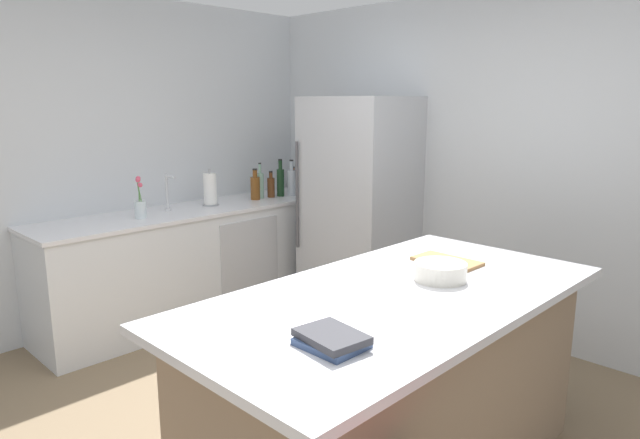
% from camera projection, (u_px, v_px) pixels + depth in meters
% --- Properties ---
extents(wall_rear, '(6.00, 0.10, 2.60)m').
position_uv_depth(wall_rear, '(514.00, 168.00, 4.13)').
color(wall_rear, silver).
rests_on(wall_rear, ground_plane).
extents(wall_left, '(0.10, 6.00, 2.60)m').
position_uv_depth(wall_left, '(73.00, 166.00, 4.25)').
color(wall_left, silver).
rests_on(wall_left, ground_plane).
extents(counter_run_left, '(0.68, 2.63, 0.92)m').
position_uv_depth(counter_run_left, '(196.00, 261.00, 4.72)').
color(counter_run_left, silver).
rests_on(counter_run_left, ground_plane).
extents(kitchen_island, '(1.07, 2.12, 0.93)m').
position_uv_depth(kitchen_island, '(394.00, 385.00, 2.63)').
color(kitchen_island, '#8E755B').
rests_on(kitchen_island, ground_plane).
extents(refrigerator, '(0.85, 0.71, 1.82)m').
position_uv_depth(refrigerator, '(359.00, 206.00, 4.75)').
color(refrigerator, '#B7BABF').
rests_on(refrigerator, ground_plane).
extents(sink_faucet, '(0.15, 0.05, 0.30)m').
position_uv_depth(sink_faucet, '(168.00, 192.00, 4.49)').
color(sink_faucet, silver).
rests_on(sink_faucet, counter_run_left).
extents(flower_vase, '(0.09, 0.09, 0.32)m').
position_uv_depth(flower_vase, '(140.00, 206.00, 4.21)').
color(flower_vase, silver).
rests_on(flower_vase, counter_run_left).
extents(paper_towel_roll, '(0.14, 0.14, 0.31)m').
position_uv_depth(paper_towel_roll, '(210.00, 190.00, 4.74)').
color(paper_towel_roll, gray).
rests_on(paper_towel_roll, counter_run_left).
extents(olive_oil_bottle, '(0.05, 0.05, 0.32)m').
position_uv_depth(olive_oil_bottle, '(300.00, 179.00, 5.43)').
color(olive_oil_bottle, olive).
rests_on(olive_oil_bottle, counter_run_left).
extents(vinegar_bottle, '(0.06, 0.06, 0.26)m').
position_uv_depth(vinegar_bottle, '(294.00, 183.00, 5.35)').
color(vinegar_bottle, '#994C23').
rests_on(vinegar_bottle, counter_run_left).
extents(soda_bottle, '(0.08, 0.08, 0.34)m').
position_uv_depth(soda_bottle, '(292.00, 181.00, 5.24)').
color(soda_bottle, silver).
rests_on(soda_bottle, counter_run_left).
extents(wine_bottle, '(0.07, 0.07, 0.35)m').
position_uv_depth(wine_bottle, '(280.00, 181.00, 5.20)').
color(wine_bottle, '#19381E').
rests_on(wine_bottle, counter_run_left).
extents(syrup_bottle, '(0.07, 0.07, 0.24)m').
position_uv_depth(syrup_bottle, '(271.00, 187.00, 5.15)').
color(syrup_bottle, '#5B3319').
rests_on(syrup_bottle, counter_run_left).
extents(gin_bottle, '(0.07, 0.07, 0.32)m').
position_uv_depth(gin_bottle, '(260.00, 185.00, 5.10)').
color(gin_bottle, '#8CB79E').
rests_on(gin_bottle, counter_run_left).
extents(whiskey_bottle, '(0.08, 0.08, 0.28)m').
position_uv_depth(whiskey_bottle, '(255.00, 187.00, 5.02)').
color(whiskey_bottle, brown).
rests_on(whiskey_bottle, counter_run_left).
extents(cookbook_stack, '(0.26, 0.21, 0.05)m').
position_uv_depth(cookbook_stack, '(332.00, 339.00, 1.97)').
color(cookbook_stack, '#334770').
rests_on(cookbook_stack, kitchen_island).
extents(mixing_bowl, '(0.25, 0.25, 0.09)m').
position_uv_depth(mixing_bowl, '(440.00, 271.00, 2.70)').
color(mixing_bowl, silver).
rests_on(mixing_bowl, kitchen_island).
extents(cutting_board, '(0.35, 0.20, 0.02)m').
position_uv_depth(cutting_board, '(447.00, 261.00, 3.00)').
color(cutting_board, '#9E7042').
rests_on(cutting_board, kitchen_island).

